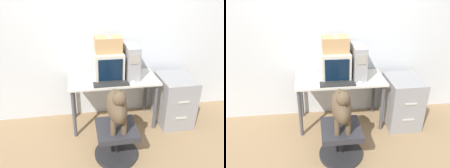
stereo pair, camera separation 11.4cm
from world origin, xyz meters
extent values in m
plane|color=#937551|center=(0.00, 0.00, 0.00)|extent=(12.00, 12.00, 0.00)
cube|color=silver|center=(0.00, 0.65, 1.30)|extent=(8.00, 0.05, 2.60)
cube|color=silver|center=(0.00, 0.29, 0.74)|extent=(1.26, 0.58, 0.03)
cylinder|color=#4C4C51|center=(-0.58, 0.05, 0.36)|extent=(0.05, 0.05, 0.72)
cylinder|color=#4C4C51|center=(0.58, 0.05, 0.36)|extent=(0.05, 0.05, 0.72)
cylinder|color=#4C4C51|center=(-0.58, 0.53, 0.36)|extent=(0.05, 0.05, 0.72)
cylinder|color=#4C4C51|center=(0.58, 0.53, 0.36)|extent=(0.05, 0.05, 0.72)
cube|color=beige|center=(-0.06, 0.34, 0.94)|extent=(0.39, 0.40, 0.38)
cube|color=black|center=(-0.06, 0.13, 0.94)|extent=(0.32, 0.01, 0.30)
cube|color=#99999E|center=(0.26, 0.32, 0.99)|extent=(0.17, 0.44, 0.47)
cube|color=#9E998E|center=(0.26, 0.10, 1.09)|extent=(0.13, 0.01, 0.13)
cube|color=#2D2D2D|center=(-0.06, 0.09, 0.76)|extent=(0.48, 0.15, 0.02)
cube|color=#292928|center=(-0.06, 0.09, 0.78)|extent=(0.44, 0.13, 0.00)
ellipsoid|color=silver|center=(0.25, 0.09, 0.77)|extent=(0.07, 0.04, 0.04)
cylinder|color=#262628|center=(-0.07, -0.41, 0.02)|extent=(0.55, 0.55, 0.04)
cylinder|color=#262628|center=(-0.07, -0.41, 0.20)|extent=(0.05, 0.05, 0.32)
cube|color=#2D2D33|center=(-0.07, -0.41, 0.40)|extent=(0.48, 0.47, 0.07)
ellipsoid|color=brown|center=(-0.07, -0.39, 0.72)|extent=(0.23, 0.53, 0.36)
cylinder|color=brown|center=(-0.14, -0.54, 0.53)|extent=(0.06, 0.06, 0.20)
cylinder|color=brown|center=(-0.01, -0.54, 0.53)|extent=(0.06, 0.06, 0.20)
sphere|color=brown|center=(-0.07, -0.54, 0.90)|extent=(0.16, 0.16, 0.16)
cone|color=#3E3123|center=(-0.07, -0.61, 0.88)|extent=(0.07, 0.08, 0.07)
cone|color=brown|center=(-0.12, -0.53, 0.96)|extent=(0.05, 0.05, 0.07)
cone|color=brown|center=(-0.03, -0.53, 0.96)|extent=(0.05, 0.05, 0.07)
torus|color=orange|center=(-0.07, -0.52, 0.84)|extent=(0.11, 0.11, 0.02)
cube|color=gray|center=(0.92, 0.19, 0.37)|extent=(0.48, 0.59, 0.74)
cube|color=beige|center=(0.92, -0.11, 0.50)|extent=(0.17, 0.01, 0.02)
cube|color=beige|center=(0.92, -0.11, 0.24)|extent=(0.17, 0.01, 0.02)
cube|color=tan|center=(-0.06, 0.34, 1.24)|extent=(0.35, 0.26, 0.21)
cube|color=beige|center=(-0.06, 0.34, 1.34)|extent=(0.04, 0.25, 0.00)
camera|label=1|loc=(-0.47, -2.50, 2.03)|focal=35.00mm
camera|label=2|loc=(-0.36, -2.51, 2.03)|focal=35.00mm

